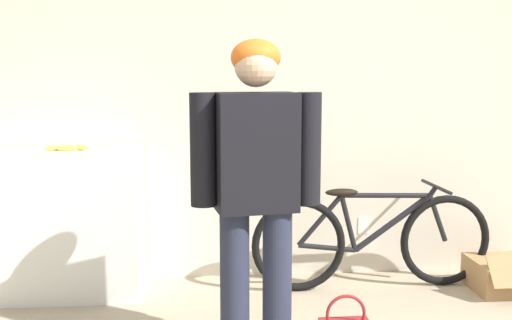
{
  "coord_description": "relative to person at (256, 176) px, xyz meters",
  "views": [
    {
      "loc": [
        -0.59,
        -1.76,
        1.44
      ],
      "look_at": [
        -0.34,
        1.11,
        1.02
      ],
      "focal_mm": 42.0,
      "sensor_mm": 36.0,
      "label": 1
    }
  ],
  "objects": [
    {
      "name": "person",
      "position": [
        0.0,
        0.0,
        0.0
      ],
      "size": [
        0.64,
        0.28,
        1.6
      ],
      "rotation": [
        0.0,
        0.0,
        0.15
      ],
      "color": "#23283D",
      "rests_on": "ground_plane"
    },
    {
      "name": "bicycle",
      "position": [
        0.86,
        0.93,
        -0.6
      ],
      "size": [
        1.64,
        0.46,
        0.7
      ],
      "rotation": [
        0.0,
        0.0,
        0.03
      ],
      "color": "black",
      "rests_on": "ground_plane"
    },
    {
      "name": "side_shelf",
      "position": [
        -1.19,
        1.0,
        -0.46
      ],
      "size": [
        1.06,
        0.46,
        0.95
      ],
      "color": "white",
      "rests_on": "ground_plane"
    },
    {
      "name": "cardboard_box",
      "position": [
        1.77,
        0.81,
        -0.83
      ],
      "size": [
        0.51,
        0.47,
        0.28
      ],
      "color": "#A87F51",
      "rests_on": "ground_plane"
    },
    {
      "name": "banana",
      "position": [
        -1.11,
        0.95,
        0.03
      ],
      "size": [
        0.29,
        0.08,
        0.04
      ],
      "color": "#EAD64C",
      "rests_on": "side_shelf"
    },
    {
      "name": "wall_back",
      "position": [
        0.34,
        1.28,
        0.36
      ],
      "size": [
        8.0,
        0.07,
        2.6
      ],
      "color": "beige",
      "rests_on": "ground_plane"
    }
  ]
}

